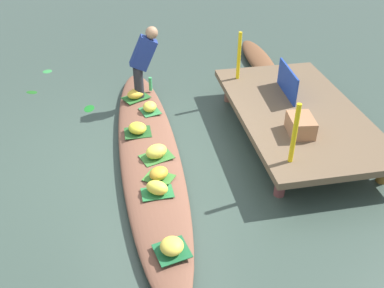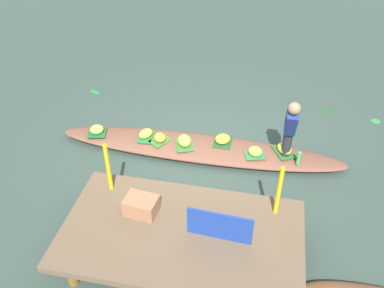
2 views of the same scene
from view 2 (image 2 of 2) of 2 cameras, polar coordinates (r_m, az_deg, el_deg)
canal_water at (r=7.45m, az=0.96°, el=-1.15°), size 40.00×40.00×0.00m
dock_platform at (r=5.54m, az=-1.49°, el=-12.60°), size 3.20×1.80×0.46m
vendor_boat at (r=7.39m, az=0.97°, el=-0.56°), size 5.25×0.86×0.20m
leaf_mat_0 at (r=7.53m, az=-6.47°, el=0.97°), size 0.26×0.40×0.01m
banana_bunch_0 at (r=7.48m, az=-6.52°, el=1.47°), size 0.31×0.34×0.16m
leaf_mat_1 at (r=7.15m, az=8.79°, el=-1.50°), size 0.40×0.36×0.01m
banana_bunch_1 at (r=7.11m, az=8.85°, el=-1.01°), size 0.30×0.28×0.16m
leaf_mat_2 at (r=7.38m, az=4.30°, el=0.24°), size 0.33×0.39×0.01m
banana_bunch_2 at (r=7.33m, az=4.33°, el=0.72°), size 0.37×0.37×0.15m
leaf_mat_3 at (r=7.42m, az=-4.50°, el=0.47°), size 0.43×0.45×0.01m
banana_bunch_3 at (r=7.37m, az=-4.53°, el=0.93°), size 0.31×0.33×0.15m
leaf_mat_4 at (r=7.30m, az=-1.07°, el=-0.07°), size 0.42×0.50×0.01m
banana_bunch_4 at (r=7.25m, az=-1.08°, el=0.49°), size 0.33×0.37×0.18m
leaf_mat_5 at (r=7.81m, az=-13.15°, el=1.59°), size 0.39×0.41×0.01m
banana_bunch_5 at (r=7.77m, az=-13.23°, el=2.03°), size 0.34×0.34×0.15m
leaf_mat_6 at (r=7.32m, az=12.77°, el=-1.08°), size 0.46×0.52×0.01m
banana_bunch_6 at (r=7.27m, az=12.85°, el=-0.61°), size 0.35×0.38×0.15m
vendor_person at (r=6.78m, az=13.67°, el=2.57°), size 0.20×0.49×1.21m
water_bottle at (r=7.05m, az=14.74°, el=-1.93°), size 0.06×0.06×0.24m
market_banner at (r=5.27m, az=3.88°, el=-11.43°), size 0.85×0.08×0.44m
railing_post_west at (r=5.55m, az=12.09°, el=-6.48°), size 0.06×0.06×0.81m
railing_post_east at (r=5.91m, az=-11.69°, el=-3.24°), size 0.06×0.06×0.81m
produce_crate at (r=5.68m, az=-7.13°, el=-8.57°), size 0.47×0.37×0.25m
drifting_plant_0 at (r=9.06m, az=18.81°, el=4.40°), size 0.21×0.25×0.01m
drifting_plant_1 at (r=9.54m, az=-13.49°, el=7.16°), size 0.30×0.21×0.01m
drifting_plant_2 at (r=9.08m, az=24.40°, el=2.97°), size 0.26×0.26×0.01m
drifting_plant_3 at (r=8.10m, az=13.63°, el=1.21°), size 0.28×0.21×0.01m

